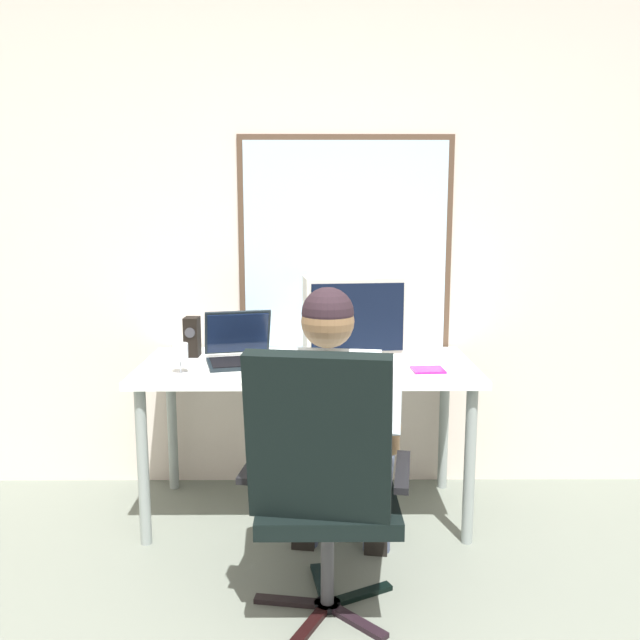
% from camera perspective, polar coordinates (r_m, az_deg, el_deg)
% --- Properties ---
extents(wall_rear, '(5.96, 0.08, 2.83)m').
position_cam_1_polar(wall_rear, '(3.50, 0.87, 8.34)').
color(wall_rear, beige).
rests_on(wall_rear, ground).
extents(desk, '(1.57, 0.73, 0.76)m').
position_cam_1_polar(desk, '(3.18, -1.10, -5.06)').
color(desk, gray).
rests_on(desk, ground).
extents(office_chair, '(0.64, 0.61, 1.04)m').
position_cam_1_polar(office_chair, '(2.36, 0.27, -13.17)').
color(office_chair, black).
rests_on(office_chair, ground).
extents(person_seated, '(0.57, 0.82, 1.21)m').
position_cam_1_polar(person_seated, '(2.59, 1.03, -9.69)').
color(person_seated, '#414A61').
rests_on(person_seated, ground).
extents(crt_monitor, '(0.48, 0.26, 0.41)m').
position_cam_1_polar(crt_monitor, '(3.12, 2.92, 0.40)').
color(crt_monitor, beige).
rests_on(crt_monitor, desk).
extents(laptop, '(0.39, 0.41, 0.24)m').
position_cam_1_polar(laptop, '(3.21, -6.86, -2.44)').
color(laptop, black).
rests_on(laptop, desk).
extents(wine_glass, '(0.07, 0.07, 0.14)m').
position_cam_1_polar(wine_glass, '(3.02, -11.90, -2.81)').
color(wine_glass, silver).
rests_on(wine_glass, desk).
extents(desk_speaker, '(0.07, 0.10, 0.20)m').
position_cam_1_polar(desk_speaker, '(3.35, -10.90, -1.41)').
color(desk_speaker, black).
rests_on(desk_speaker, desk).
extents(cd_case, '(0.15, 0.13, 0.01)m').
position_cam_1_polar(cd_case, '(3.06, 9.23, -4.23)').
color(cd_case, '#941975').
rests_on(cd_case, desk).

